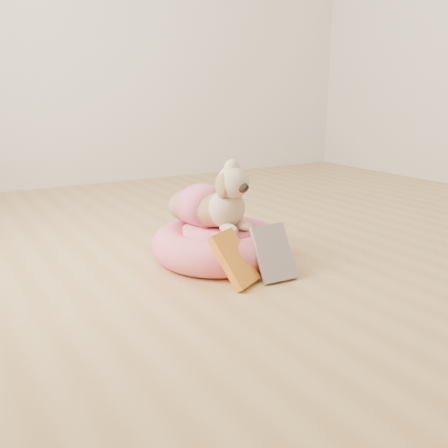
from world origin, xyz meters
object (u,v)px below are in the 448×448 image
book_white (274,253)px  book_yellow (234,259)px  pet_bed (218,244)px  dog (213,192)px

book_white → book_yellow: bearing=174.7°
pet_bed → book_white: size_ratio=2.52×
book_yellow → book_white: 0.17m
pet_bed → dog: 0.23m
dog → book_yellow: (-0.08, -0.30, -0.20)m
pet_bed → book_yellow: size_ratio=2.53×
pet_bed → book_yellow: (-0.09, -0.27, 0.03)m
pet_bed → book_white: (0.08, -0.30, 0.03)m
dog → book_yellow: bearing=-117.7°
book_white → pet_bed: bearing=107.6°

